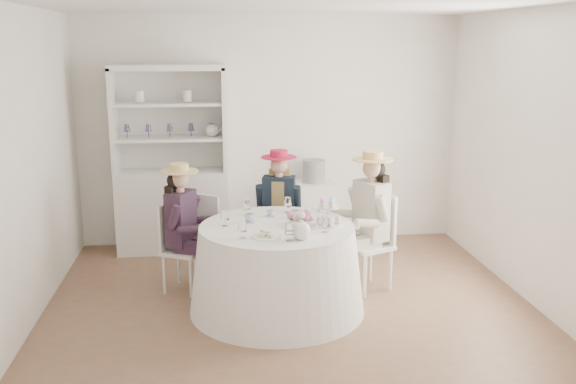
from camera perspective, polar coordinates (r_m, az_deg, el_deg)
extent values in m
plane|color=brown|center=(6.11, 0.11, -9.84)|extent=(4.50, 4.50, 0.00)
plane|color=white|center=(5.63, 0.12, 16.34)|extent=(4.50, 4.50, 0.00)
plane|color=silver|center=(7.68, -1.64, 5.42)|extent=(4.50, 0.00, 4.50)
plane|color=silver|center=(3.79, 3.66, -2.84)|extent=(4.50, 0.00, 4.50)
plane|color=silver|center=(5.90, -22.16, 2.04)|extent=(0.00, 4.50, 4.50)
plane|color=silver|center=(6.38, 20.64, 2.95)|extent=(0.00, 4.50, 4.50)
cone|color=white|center=(5.84, -0.98, -6.87)|extent=(1.59, 1.59, 0.78)
cylinder|color=white|center=(5.71, -1.00, -3.12)|extent=(1.39, 1.39, 0.02)
cube|color=silver|center=(7.59, -10.17, -1.61)|extent=(1.29, 0.53, 0.95)
cube|color=silver|center=(7.60, -10.40, 6.52)|extent=(1.27, 0.10, 1.16)
cube|color=silver|center=(7.35, -10.69, 10.83)|extent=(1.29, 0.53, 0.06)
cube|color=silver|center=(7.46, -15.23, 6.15)|extent=(0.06, 0.48, 1.16)
cube|color=silver|center=(7.38, -5.72, 6.47)|extent=(0.06, 0.48, 1.16)
cube|color=silver|center=(7.42, -10.43, 4.71)|extent=(1.20, 0.48, 0.03)
cube|color=silver|center=(7.38, -10.56, 7.72)|extent=(1.20, 0.48, 0.03)
sphere|color=white|center=(7.39, -6.76, 5.47)|extent=(0.15, 0.15, 0.15)
cube|color=silver|center=(7.69, 2.28, -1.92)|extent=(0.53, 0.53, 0.77)
cylinder|color=black|center=(7.57, 2.32, 1.87)|extent=(0.35, 0.35, 0.27)
cube|color=silver|center=(6.35, -9.23, -5.21)|extent=(0.48, 0.48, 0.04)
cylinder|color=silver|center=(6.23, -8.63, -7.57)|extent=(0.03, 0.03, 0.40)
cylinder|color=silver|center=(6.47, -7.41, -6.73)|extent=(0.03, 0.03, 0.40)
cylinder|color=silver|center=(6.37, -10.94, -7.20)|extent=(0.03, 0.03, 0.40)
cylinder|color=silver|center=(6.60, -9.66, -6.40)|extent=(0.03, 0.03, 0.40)
cube|color=silver|center=(6.35, -10.59, -2.95)|extent=(0.18, 0.32, 0.45)
cube|color=black|center=(6.26, -9.49, -2.29)|extent=(0.31, 0.37, 0.52)
cube|color=black|center=(6.21, -8.74, -4.92)|extent=(0.33, 0.24, 0.11)
cylinder|color=black|center=(6.24, -7.62, -7.41)|extent=(0.09, 0.09, 0.41)
cylinder|color=black|center=(6.07, -10.07, -2.19)|extent=(0.18, 0.14, 0.25)
cube|color=black|center=(6.34, -8.04, -4.49)|extent=(0.33, 0.24, 0.11)
cylinder|color=black|center=(6.37, -6.95, -6.94)|extent=(0.09, 0.09, 0.41)
cylinder|color=black|center=(6.38, -8.41, -1.36)|extent=(0.18, 0.14, 0.25)
cylinder|color=#D8A889|center=(6.19, -9.58, 0.20)|extent=(0.08, 0.08, 0.07)
sphere|color=#D8A889|center=(6.17, -9.62, 1.10)|extent=(0.17, 0.17, 0.17)
sphere|color=black|center=(6.19, -9.94, 1.01)|extent=(0.17, 0.17, 0.17)
cube|color=black|center=(6.25, -10.12, -0.87)|extent=(0.16, 0.23, 0.34)
cylinder|color=#DCB76B|center=(6.15, -9.65, 1.84)|extent=(0.36, 0.36, 0.01)
cylinder|color=#DCB76B|center=(6.15, -9.66, 2.17)|extent=(0.18, 0.18, 0.07)
cube|color=silver|center=(6.80, -0.82, -3.68)|extent=(0.44, 0.44, 0.04)
cylinder|color=silver|center=(6.75, -2.22, -5.73)|extent=(0.03, 0.03, 0.41)
cylinder|color=silver|center=(6.71, 0.29, -5.82)|extent=(0.03, 0.03, 0.41)
cylinder|color=silver|center=(7.02, -1.87, -4.95)|extent=(0.03, 0.03, 0.41)
cylinder|color=silver|center=(6.99, 0.54, -5.03)|extent=(0.03, 0.03, 0.41)
cube|color=silver|center=(6.89, -0.66, -1.29)|extent=(0.35, 0.10, 0.46)
cube|color=black|center=(6.73, -0.81, -0.84)|extent=(0.37, 0.25, 0.54)
cube|color=tan|center=(6.73, -0.81, -0.84)|extent=(0.17, 0.23, 0.46)
cube|color=black|center=(6.68, -1.65, -3.33)|extent=(0.19, 0.33, 0.11)
cylinder|color=black|center=(6.65, -1.78, -5.94)|extent=(0.09, 0.09, 0.43)
cylinder|color=black|center=(6.70, -2.48, -0.34)|extent=(0.12, 0.17, 0.25)
cube|color=black|center=(6.66, -0.23, -3.37)|extent=(0.19, 0.33, 0.11)
cylinder|color=black|center=(6.63, -0.35, -5.99)|extent=(0.09, 0.09, 0.43)
cylinder|color=black|center=(6.65, 0.79, -0.42)|extent=(0.12, 0.17, 0.25)
cylinder|color=#D8A889|center=(6.66, -0.82, 1.55)|extent=(0.08, 0.08, 0.07)
sphere|color=#D8A889|center=(6.64, -0.82, 2.41)|extent=(0.18, 0.18, 0.18)
sphere|color=tan|center=(6.68, -0.78, 2.36)|extent=(0.18, 0.18, 0.18)
cube|color=tan|center=(6.76, -0.74, 0.60)|extent=(0.23, 0.12, 0.35)
cylinder|color=#BC1C3F|center=(6.63, -0.83, 3.12)|extent=(0.37, 0.37, 0.01)
cylinder|color=#BC1C3F|center=(6.62, -0.83, 3.43)|extent=(0.19, 0.19, 0.07)
cube|color=silver|center=(6.35, 7.16, -4.79)|extent=(0.52, 0.52, 0.04)
cylinder|color=silver|center=(6.45, 5.13, -6.57)|extent=(0.04, 0.04, 0.43)
cylinder|color=silver|center=(6.22, 6.86, -7.39)|extent=(0.04, 0.04, 0.43)
cylinder|color=silver|center=(6.63, 7.32, -6.06)|extent=(0.04, 0.04, 0.43)
cylinder|color=silver|center=(6.41, 9.08, -6.83)|extent=(0.04, 0.04, 0.43)
cube|color=silver|center=(6.38, 8.46, -2.26)|extent=(0.18, 0.35, 0.49)
cube|color=beige|center=(6.26, 7.39, -1.61)|extent=(0.33, 0.40, 0.57)
cube|color=beige|center=(6.32, 5.84, -4.09)|extent=(0.36, 0.26, 0.12)
cylinder|color=beige|center=(6.34, 4.78, -6.83)|extent=(0.10, 0.10, 0.45)
cylinder|color=beige|center=(6.37, 6.00, -0.66)|extent=(0.19, 0.15, 0.27)
cube|color=beige|center=(6.19, 6.83, -4.50)|extent=(0.36, 0.26, 0.12)
cylinder|color=beige|center=(6.21, 5.75, -7.30)|extent=(0.10, 0.10, 0.45)
cylinder|color=beige|center=(6.07, 8.32, -1.45)|extent=(0.19, 0.15, 0.27)
cylinder|color=#D8A889|center=(6.19, 7.47, 1.11)|extent=(0.09, 0.09, 0.08)
sphere|color=#D8A889|center=(6.17, 7.50, 2.09)|extent=(0.19, 0.19, 0.19)
sphere|color=black|center=(6.20, 7.82, 2.00)|extent=(0.19, 0.19, 0.19)
cube|color=black|center=(6.27, 8.00, -0.04)|extent=(0.17, 0.25, 0.37)
cylinder|color=#DCB76B|center=(6.15, 7.53, 2.89)|extent=(0.39, 0.39, 0.01)
cylinder|color=#DCB76B|center=(6.15, 7.54, 3.25)|extent=(0.20, 0.20, 0.08)
cube|color=silver|center=(6.73, -6.50, -3.93)|extent=(0.52, 0.52, 0.04)
cylinder|color=silver|center=(6.83, -4.71, -5.51)|extent=(0.03, 0.03, 0.41)
cylinder|color=silver|center=(7.00, -6.73, -5.11)|extent=(0.03, 0.03, 0.41)
cylinder|color=silver|center=(6.60, -6.16, -6.22)|extent=(0.03, 0.03, 0.41)
cylinder|color=silver|center=(6.77, -8.22, -5.78)|extent=(0.03, 0.03, 0.41)
cube|color=silver|center=(6.53, -7.42, -2.20)|extent=(0.30, 0.23, 0.46)
imported|color=white|center=(5.82, -3.45, -2.37)|extent=(0.11, 0.11, 0.07)
imported|color=white|center=(6.00, -1.58, -1.94)|extent=(0.07, 0.07, 0.06)
imported|color=white|center=(5.92, 0.62, -2.07)|extent=(0.10, 0.10, 0.07)
imported|color=white|center=(5.70, 1.11, -2.73)|extent=(0.24, 0.24, 0.06)
sphere|color=pink|center=(5.71, 1.65, -2.16)|extent=(0.07, 0.07, 0.07)
sphere|color=white|center=(5.74, 1.47, -2.06)|extent=(0.07, 0.07, 0.07)
sphere|color=pink|center=(5.76, 1.12, -2.03)|extent=(0.07, 0.07, 0.07)
sphere|color=white|center=(5.74, 0.76, -2.05)|extent=(0.07, 0.07, 0.07)
sphere|color=pink|center=(5.71, 0.55, -2.14)|extent=(0.07, 0.07, 0.07)
sphere|color=white|center=(5.68, 0.60, -2.24)|extent=(0.07, 0.07, 0.07)
sphere|color=pink|center=(5.65, 0.88, -2.31)|extent=(0.07, 0.07, 0.07)
sphere|color=white|center=(5.65, 1.27, -2.32)|extent=(0.07, 0.07, 0.07)
sphere|color=pink|center=(5.67, 1.57, -2.26)|extent=(0.07, 0.07, 0.07)
sphere|color=white|center=(5.32, 1.19, -3.47)|extent=(0.16, 0.16, 0.16)
cylinder|color=white|center=(5.33, 2.23, -3.35)|extent=(0.09, 0.02, 0.08)
cylinder|color=white|center=(5.29, 1.20, -2.65)|extent=(0.04, 0.04, 0.02)
cylinder|color=white|center=(5.39, -1.89, -3.97)|extent=(0.26, 0.26, 0.01)
cube|color=beige|center=(5.36, -2.40, -3.80)|extent=(0.06, 0.04, 0.03)
cube|color=beige|center=(5.38, -1.89, -3.60)|extent=(0.07, 0.05, 0.03)
cube|color=beige|center=(5.40, -1.39, -3.65)|extent=(0.07, 0.06, 0.03)
cube|color=beige|center=(5.41, -2.13, -3.49)|extent=(0.07, 0.07, 0.03)
cube|color=beige|center=(5.35, -1.54, -3.84)|extent=(0.06, 0.07, 0.03)
cylinder|color=white|center=(5.74, 3.61, -2.89)|extent=(0.25, 0.25, 0.01)
cylinder|color=white|center=(5.72, 3.62, -2.14)|extent=(0.02, 0.02, 0.17)
cylinder|color=white|center=(5.70, 3.64, -1.33)|extent=(0.19, 0.19, 0.01)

